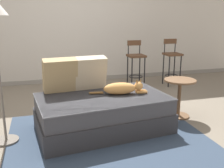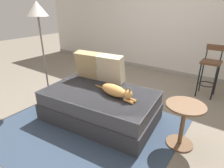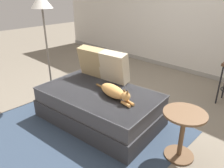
% 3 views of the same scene
% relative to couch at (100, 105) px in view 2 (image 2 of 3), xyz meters
% --- Properties ---
extents(ground_plane, '(16.00, 16.00, 0.00)m').
position_rel_couch_xyz_m(ground_plane, '(0.00, 0.40, -0.22)').
color(ground_plane, slate).
rests_on(ground_plane, ground).
extents(wall_back_panel, '(8.00, 0.10, 2.60)m').
position_rel_couch_xyz_m(wall_back_panel, '(0.00, 2.65, 1.08)').
color(wall_back_panel, silver).
rests_on(wall_back_panel, ground).
extents(wall_baseboard_trim, '(8.00, 0.02, 0.09)m').
position_rel_couch_xyz_m(wall_baseboard_trim, '(0.00, 2.60, -0.18)').
color(wall_baseboard_trim, gray).
rests_on(wall_baseboard_trim, ground).
extents(area_rug, '(2.31, 2.06, 0.01)m').
position_rel_couch_xyz_m(area_rug, '(0.00, -0.30, -0.22)').
color(area_rug, '#334256').
rests_on(area_rug, ground).
extents(couch, '(1.71, 1.13, 0.44)m').
position_rel_couch_xyz_m(couch, '(0.00, 0.00, 0.00)').
color(couch, '#353539').
rests_on(couch, ground).
extents(throw_pillow_corner, '(0.45, 0.28, 0.45)m').
position_rel_couch_xyz_m(throw_pillow_corner, '(-0.48, 0.33, 0.44)').
color(throw_pillow_corner, tan).
rests_on(throw_pillow_corner, couch).
extents(throw_pillow_middle, '(0.45, 0.28, 0.45)m').
position_rel_couch_xyz_m(throw_pillow_middle, '(-0.08, 0.37, 0.44)').
color(throw_pillow_middle, beige).
rests_on(throw_pillow_middle, couch).
extents(cat, '(0.74, 0.22, 0.19)m').
position_rel_couch_xyz_m(cat, '(0.26, 0.02, 0.29)').
color(cat, tan).
rests_on(cat, couch).
extents(bar_stool_near_window, '(0.32, 0.32, 0.94)m').
position_rel_couch_xyz_m(bar_stool_near_window, '(1.11, 1.77, 0.32)').
color(bar_stool_near_window, black).
rests_on(bar_stool_near_window, ground).
extents(side_table, '(0.44, 0.44, 0.55)m').
position_rel_couch_xyz_m(side_table, '(1.15, 0.13, 0.13)').
color(side_table, brown).
rests_on(side_table, ground).
extents(floor_lamp, '(0.32, 0.32, 1.64)m').
position_rel_couch_xyz_m(floor_lamp, '(-1.16, -0.03, 1.15)').
color(floor_lamp, slate).
rests_on(floor_lamp, ground).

